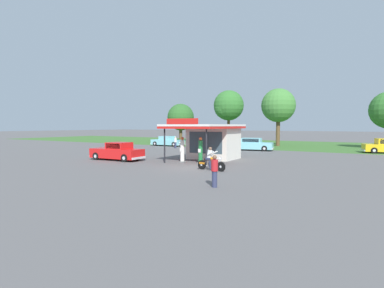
{
  "coord_description": "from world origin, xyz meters",
  "views": [
    {
      "loc": [
        11.37,
        -19.2,
        3.03
      ],
      "look_at": [
        -2.66,
        3.88,
        1.4
      ],
      "focal_mm": 29.01,
      "sensor_mm": 36.0,
      "label": 1
    }
  ],
  "objects_px": {
    "bystander_standing_back_lot": "(215,170)",
    "featured_classic_sedan": "(117,152)",
    "parked_car_back_row_far_right": "(250,145)",
    "parked_car_back_row_right": "(220,142)",
    "gas_pump_offside": "(201,152)",
    "parked_car_back_row_far_left": "(168,141)",
    "gas_pump_nearside": "(182,151)",
    "motorcycle_with_rider": "(211,161)",
    "bystander_strolling_foreground": "(175,142)"
  },
  "relations": [
    {
      "from": "parked_car_back_row_right",
      "to": "parked_car_back_row_far_right",
      "type": "bearing_deg",
      "value": -32.88
    },
    {
      "from": "parked_car_back_row_far_right",
      "to": "bystander_standing_back_lot",
      "type": "xyz_separation_m",
      "value": [
        6.53,
        -22.25,
        0.13
      ]
    },
    {
      "from": "gas_pump_offside",
      "to": "bystander_strolling_foreground",
      "type": "relative_size",
      "value": 1.36
    },
    {
      "from": "motorcycle_with_rider",
      "to": "bystander_standing_back_lot",
      "type": "relative_size",
      "value": 1.4
    },
    {
      "from": "gas_pump_nearside",
      "to": "bystander_strolling_foreground",
      "type": "height_order",
      "value": "gas_pump_nearside"
    },
    {
      "from": "gas_pump_nearside",
      "to": "parked_car_back_row_far_left",
      "type": "bearing_deg",
      "value": 129.16
    },
    {
      "from": "parked_car_back_row_far_left",
      "to": "parked_car_back_row_far_right",
      "type": "relative_size",
      "value": 0.91
    },
    {
      "from": "bystander_standing_back_lot",
      "to": "bystander_strolling_foreground",
      "type": "relative_size",
      "value": 1.03
    },
    {
      "from": "motorcycle_with_rider",
      "to": "parked_car_back_row_far_right",
      "type": "xyz_separation_m",
      "value": [
        -3.69,
        17.27,
        0.04
      ]
    },
    {
      "from": "gas_pump_offside",
      "to": "parked_car_back_row_far_left",
      "type": "height_order",
      "value": "gas_pump_offside"
    },
    {
      "from": "gas_pump_nearside",
      "to": "parked_car_back_row_far_left",
      "type": "relative_size",
      "value": 0.4
    },
    {
      "from": "parked_car_back_row_far_right",
      "to": "bystander_strolling_foreground",
      "type": "relative_size",
      "value": 3.68
    },
    {
      "from": "motorcycle_with_rider",
      "to": "bystander_standing_back_lot",
      "type": "xyz_separation_m",
      "value": [
        2.84,
        -4.98,
        0.18
      ]
    },
    {
      "from": "parked_car_back_row_far_left",
      "to": "bystander_strolling_foreground",
      "type": "bearing_deg",
      "value": -41.13
    },
    {
      "from": "parked_car_back_row_far_left",
      "to": "bystander_strolling_foreground",
      "type": "relative_size",
      "value": 3.34
    },
    {
      "from": "gas_pump_nearside",
      "to": "gas_pump_offside",
      "type": "distance_m",
      "value": 1.71
    },
    {
      "from": "motorcycle_with_rider",
      "to": "parked_car_back_row_far_left",
      "type": "bearing_deg",
      "value": 132.39
    },
    {
      "from": "gas_pump_nearside",
      "to": "parked_car_back_row_right",
      "type": "distance_m",
      "value": 19.33
    },
    {
      "from": "parked_car_back_row_right",
      "to": "bystander_strolling_foreground",
      "type": "height_order",
      "value": "bystander_strolling_foreground"
    },
    {
      "from": "featured_classic_sedan",
      "to": "parked_car_back_row_far_right",
      "type": "relative_size",
      "value": 0.89
    },
    {
      "from": "bystander_strolling_foreground",
      "to": "bystander_standing_back_lot",
      "type": "bearing_deg",
      "value": -51.48
    },
    {
      "from": "motorcycle_with_rider",
      "to": "parked_car_back_row_far_right",
      "type": "relative_size",
      "value": 0.39
    },
    {
      "from": "featured_classic_sedan",
      "to": "parked_car_back_row_right",
      "type": "distance_m",
      "value": 19.94
    },
    {
      "from": "gas_pump_offside",
      "to": "bystander_standing_back_lot",
      "type": "xyz_separation_m",
      "value": [
        5.2,
        -7.72,
        -0.13
      ]
    },
    {
      "from": "parked_car_back_row_far_left",
      "to": "gas_pump_offside",
      "type": "bearing_deg",
      "value": -47.32
    },
    {
      "from": "parked_car_back_row_far_right",
      "to": "bystander_standing_back_lot",
      "type": "height_order",
      "value": "bystander_standing_back_lot"
    },
    {
      "from": "gas_pump_offside",
      "to": "parked_car_back_row_far_right",
      "type": "xyz_separation_m",
      "value": [
        -1.33,
        14.53,
        -0.27
      ]
    },
    {
      "from": "gas_pump_nearside",
      "to": "motorcycle_with_rider",
      "type": "height_order",
      "value": "gas_pump_nearside"
    },
    {
      "from": "gas_pump_nearside",
      "to": "featured_classic_sedan",
      "type": "height_order",
      "value": "gas_pump_nearside"
    },
    {
      "from": "gas_pump_nearside",
      "to": "bystander_strolling_foreground",
      "type": "xyz_separation_m",
      "value": [
        -9.47,
        12.86,
        -0.15
      ]
    },
    {
      "from": "gas_pump_offside",
      "to": "motorcycle_with_rider",
      "type": "height_order",
      "value": "gas_pump_offside"
    },
    {
      "from": "gas_pump_offside",
      "to": "parked_car_back_row_far_left",
      "type": "distance_m",
      "value": 21.62
    },
    {
      "from": "bystander_strolling_foreground",
      "to": "gas_pump_nearside",
      "type": "bearing_deg",
      "value": -53.63
    },
    {
      "from": "featured_classic_sedan",
      "to": "parked_car_back_row_far_left",
      "type": "xyz_separation_m",
      "value": [
        -7.11,
        17.36,
        -0.04
      ]
    },
    {
      "from": "motorcycle_with_rider",
      "to": "featured_classic_sedan",
      "type": "distance_m",
      "value": 9.99
    },
    {
      "from": "motorcycle_with_rider",
      "to": "parked_car_back_row_far_right",
      "type": "bearing_deg",
      "value": 102.05
    },
    {
      "from": "featured_classic_sedan",
      "to": "parked_car_back_row_far_right",
      "type": "distance_m",
      "value": 17.17
    },
    {
      "from": "gas_pump_nearside",
      "to": "parked_car_back_row_far_right",
      "type": "xyz_separation_m",
      "value": [
        0.38,
        14.53,
        -0.26
      ]
    },
    {
      "from": "parked_car_back_row_far_right",
      "to": "bystander_standing_back_lot",
      "type": "distance_m",
      "value": 23.19
    },
    {
      "from": "featured_classic_sedan",
      "to": "bystander_strolling_foreground",
      "type": "relative_size",
      "value": 3.28
    },
    {
      "from": "bystander_strolling_foreground",
      "to": "featured_classic_sedan",
      "type": "bearing_deg",
      "value": -75.75
    },
    {
      "from": "parked_car_back_row_right",
      "to": "bystander_strolling_foreground",
      "type": "bearing_deg",
      "value": -123.91
    },
    {
      "from": "parked_car_back_row_right",
      "to": "parked_car_back_row_far_left",
      "type": "relative_size",
      "value": 1.04
    },
    {
      "from": "gas_pump_offside",
      "to": "parked_car_back_row_right",
      "type": "xyz_separation_m",
      "value": [
        -7.42,
        18.47,
        -0.3
      ]
    },
    {
      "from": "parked_car_back_row_right",
      "to": "bystander_standing_back_lot",
      "type": "relative_size",
      "value": 3.4
    },
    {
      "from": "motorcycle_with_rider",
      "to": "gas_pump_nearside",
      "type": "bearing_deg",
      "value": 146.02
    },
    {
      "from": "bystander_standing_back_lot",
      "to": "featured_classic_sedan",
      "type": "bearing_deg",
      "value": 153.89
    },
    {
      "from": "parked_car_back_row_far_left",
      "to": "gas_pump_nearside",
      "type": "bearing_deg",
      "value": -50.84
    },
    {
      "from": "bystander_strolling_foreground",
      "to": "parked_car_back_row_right",
      "type": "bearing_deg",
      "value": 56.09
    },
    {
      "from": "parked_car_back_row_far_right",
      "to": "bystander_strolling_foreground",
      "type": "bearing_deg",
      "value": -170.4
    }
  ]
}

